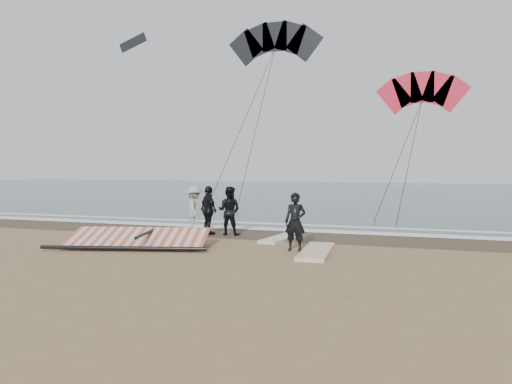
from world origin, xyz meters
TOP-DOWN VIEW (x-y plane):
  - ground at (0.00, 0.00)m, footprint 120.00×120.00m
  - sea at (0.00, 33.00)m, footprint 120.00×54.00m
  - wet_sand at (0.00, 4.50)m, footprint 120.00×2.80m
  - foam_near at (0.00, 5.90)m, footprint 120.00×0.90m
  - foam_far at (0.00, 7.60)m, footprint 120.00×0.45m
  - man_main at (2.02, 1.56)m, footprint 0.63×0.42m
  - board_white at (2.68, 1.37)m, footprint 0.95×2.77m
  - board_cream at (1.03, 3.54)m, footprint 0.93×2.30m
  - trio_cluster at (-1.76, 4.00)m, footprint 2.39×1.42m
  - sail_rig at (-2.67, 0.77)m, footprint 4.71×2.74m
  - kite_red at (5.33, 22.08)m, footprint 6.34×6.59m
  - kite_dark at (-4.48, 21.51)m, footprint 7.63×4.73m
  - distant_kites at (-30.80, 31.00)m, footprint 19.81×2.12m

SIDE VIEW (x-z plane):
  - ground at x=0.00m, z-range 0.00..0.00m
  - wet_sand at x=0.00m, z-range 0.00..0.01m
  - sea at x=0.00m, z-range 0.00..0.02m
  - foam_near at x=0.00m, z-range 0.02..0.03m
  - foam_far at x=0.00m, z-range 0.02..0.03m
  - board_cream at x=1.03m, z-range 0.00..0.09m
  - board_white at x=2.68m, z-range 0.00..0.11m
  - sail_rig at x=-2.67m, z-range -0.06..0.46m
  - man_main at x=2.02m, z-range 0.00..1.69m
  - trio_cluster at x=-1.76m, z-range -0.01..1.73m
  - kite_red at x=5.33m, z-range -0.26..14.34m
  - kite_dark at x=-4.48m, z-range 3.79..17.88m
  - distant_kites at x=-30.80m, z-range 14.01..15.90m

